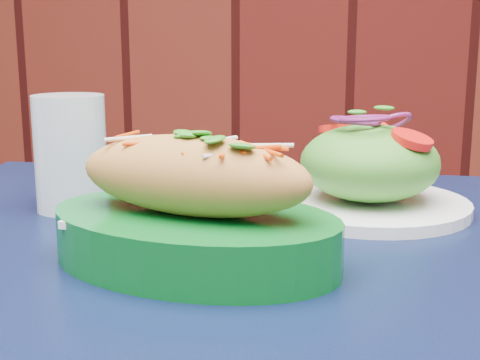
# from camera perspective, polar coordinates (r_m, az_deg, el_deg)

# --- Properties ---
(banh_mi_basket) EXTENTS (0.28, 0.22, 0.11)m
(banh_mi_basket) POSITION_cam_1_polar(r_m,az_deg,el_deg) (0.54, -3.99, -2.74)
(banh_mi_basket) COLOR #075B1C
(banh_mi_basket) RESTS_ON cafe_table
(salad_plate) EXTENTS (0.21, 0.21, 0.11)m
(salad_plate) POSITION_cam_1_polar(r_m,az_deg,el_deg) (0.71, 10.97, 0.74)
(salad_plate) COLOR white
(salad_plate) RESTS_ON cafe_table
(water_glass) EXTENTS (0.08, 0.08, 0.12)m
(water_glass) POSITION_cam_1_polar(r_m,az_deg,el_deg) (0.73, -14.26, 2.24)
(water_glass) COLOR silver
(water_glass) RESTS_ON cafe_table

